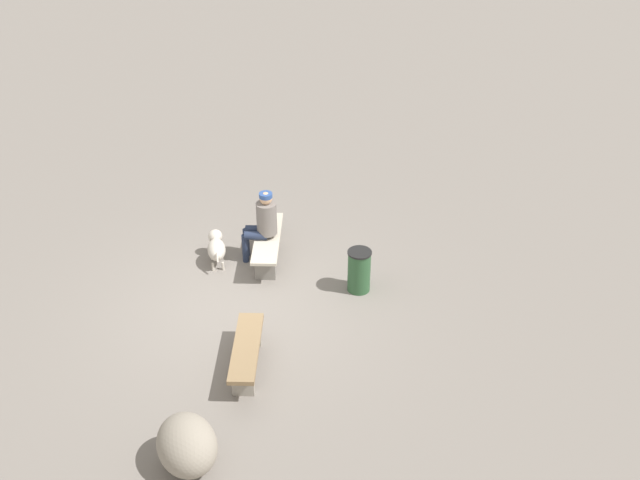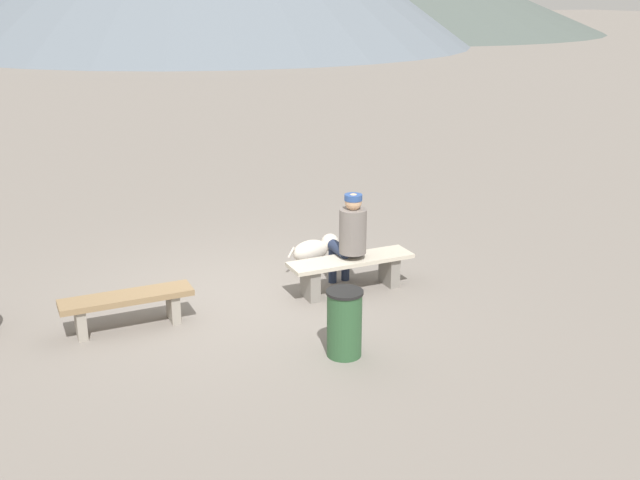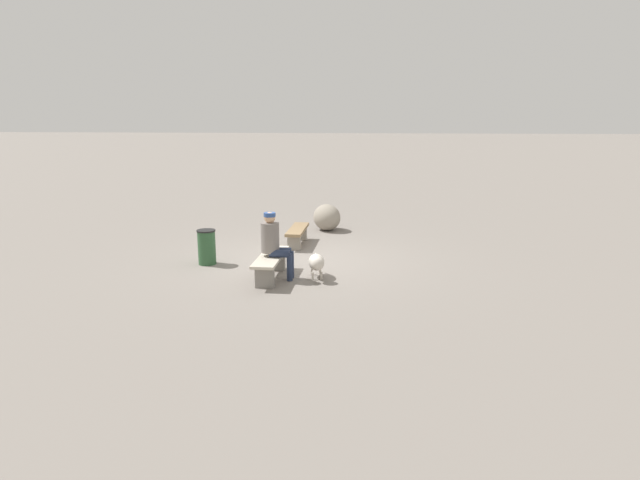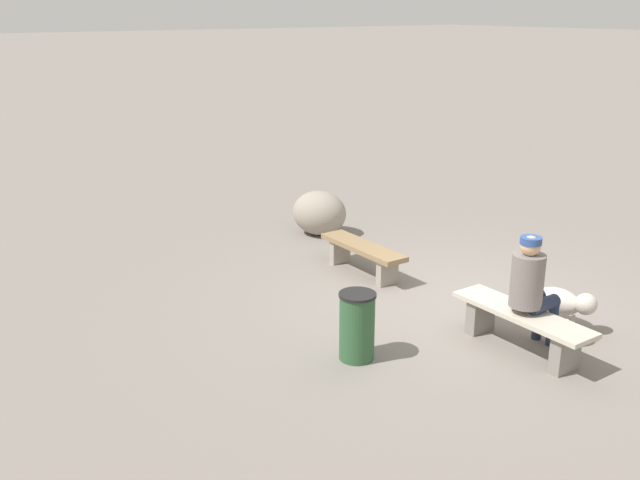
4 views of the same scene
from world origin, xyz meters
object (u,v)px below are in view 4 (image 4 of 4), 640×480
object	(u,v)px
seated_person	(531,284)
trash_bin	(357,326)
dog	(564,302)
boulder	(319,213)
bench_right	(521,324)
bench_left	(363,252)

from	to	relation	value
seated_person	trash_bin	xyz separation A→B (m)	(-0.89, -1.64, -0.39)
dog	boulder	distance (m)	4.57
bench_right	dog	world-z (taller)	dog
bench_left	seated_person	bearing A→B (deg)	-0.15
seated_person	bench_left	bearing A→B (deg)	179.54
dog	trash_bin	world-z (taller)	trash_bin
bench_right	boulder	size ratio (longest dim) A/B	1.83
bench_left	dog	size ratio (longest dim) A/B	1.83
trash_bin	boulder	bearing A→B (deg)	150.29
seated_person	boulder	bearing A→B (deg)	173.00
dog	bench_right	bearing A→B (deg)	-93.20
dog	trash_bin	size ratio (longest dim) A/B	1.11
dog	boulder	xyz separation A→B (m)	(-4.56, -0.28, 0.05)
bench_right	trash_bin	xyz separation A→B (m)	(-0.87, -1.57, 0.06)
dog	bench_left	bearing A→B (deg)	-174.20
seated_person	dog	xyz separation A→B (m)	(-0.14, 0.81, -0.45)
trash_bin	boulder	xyz separation A→B (m)	(-3.81, 2.17, -0.01)
seated_person	boulder	distance (m)	4.75
bench_left	boulder	world-z (taller)	boulder
bench_left	dog	distance (m)	2.85
boulder	bench_right	bearing A→B (deg)	-7.33
bench_left	bench_right	bearing A→B (deg)	-1.60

